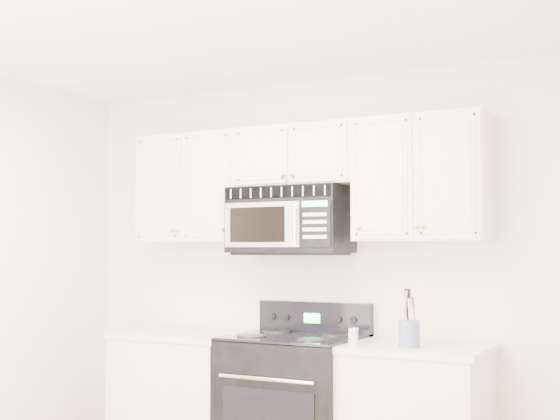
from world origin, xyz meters
The scene contains 8 objects.
room centered at (0.00, 0.00, 1.30)m, with size 3.51×3.51×2.61m.
base_cabinet_left centered at (-0.80, 1.44, 0.43)m, with size 0.86×0.65×0.92m.
range centered at (0.04, 1.42, 0.48)m, with size 0.79×0.72×1.13m.
upper_cabinets centered at (0.00, 1.58, 1.93)m, with size 2.44×0.37×0.75m.
microwave centered at (-0.06, 1.55, 1.66)m, with size 0.77×0.44×0.43m.
utensil_crock centered at (0.82, 1.31, 1.00)m, with size 0.12×0.12×0.32m.
shaker_salt centered at (0.49, 1.31, 0.97)m, with size 0.04×0.04×0.10m.
shaker_pepper centered at (0.47, 1.31, 0.97)m, with size 0.04×0.04×0.09m.
Camera 1 is at (2.25, -2.93, 1.46)m, focal length 50.00 mm.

